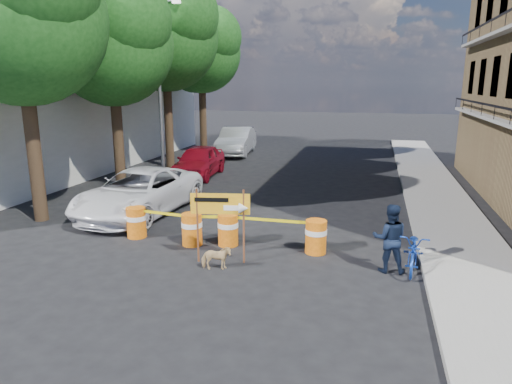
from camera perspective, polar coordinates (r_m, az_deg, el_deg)
The scene contains 19 objects.
ground at distance 11.74m, azimuth -5.04°, elevation -8.72°, with size 120.00×120.00×0.00m, color black.
sidewalk_east at distance 16.98m, azimuth 22.47°, elevation -2.39°, with size 2.40×40.00×0.15m, color gray.
white_building at distance 26.26m, azimuth -25.34°, elevation 9.14°, with size 8.00×22.00×6.00m, color silver.
tree_near at distance 16.18m, azimuth -27.37°, elevation 18.94°, with size 5.46×5.20×9.15m.
tree_mid_a at distance 20.20m, azimuth -17.47°, elevation 17.41°, with size 5.25×5.00×8.68m.
tree_mid_b at distance 24.65m, azimuth -11.17°, elevation 18.62°, with size 5.67×5.40×9.62m.
tree_far at distance 29.21m, azimuth -6.75°, elevation 16.96°, with size 5.04×4.80×8.84m.
streetlamp at distance 21.95m, azimuth -11.83°, elevation 13.12°, with size 1.25×0.18×8.00m.
barrel_far_left at distance 13.81m, azimuth -14.74°, elevation -3.61°, with size 0.58×0.58×0.90m.
barrel_mid_left at distance 12.86m, azimuth -8.01°, elevation -4.56°, with size 0.58×0.58×0.90m.
barrel_mid_right at distance 12.73m, azimuth -3.51°, elevation -4.63°, with size 0.58×0.58×0.90m.
barrel_far_right at distance 12.25m, azimuth 7.50°, elevation -5.47°, with size 0.58×0.58×0.90m.
detour_sign at distance 11.25m, azimuth -3.51°, elevation -2.20°, with size 1.46×0.39×1.90m.
pedestrian at distance 11.33m, azimuth 16.38°, elevation -5.57°, with size 0.81×0.63×1.67m, color black.
bicycle at distance 11.58m, azimuth 19.32°, elevation -4.83°, with size 0.66×0.99×1.88m, color #153BAB.
dog at distance 11.18m, azimuth -5.01°, elevation -8.21°, with size 0.33×0.73×0.61m, color #D9B67C.
suv_white at distance 16.16m, azimuth -14.38°, elevation -0.02°, with size 2.54×5.51×1.53m, color white.
sedan_red at distance 22.12m, azimuth -7.17°, elevation 3.84°, with size 1.76×4.38×1.49m, color maroon.
sedan_silver at distance 28.83m, azimuth -2.45°, elevation 6.39°, with size 1.79×5.14×1.69m, color silver.
Camera 1 is at (3.70, -10.22, 4.44)m, focal length 32.00 mm.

